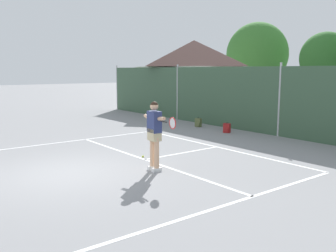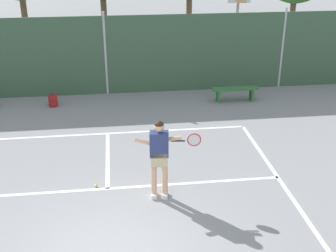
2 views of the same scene
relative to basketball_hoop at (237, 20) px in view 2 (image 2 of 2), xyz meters
name	(u,v)px [view 2 (image 2 of 2)]	position (x,y,z in m)	size (l,w,h in m)	color
court_markings	(107,239)	(-5.11, -9.73, -2.31)	(8.30, 11.10, 0.01)	white
chainlink_fence	(106,56)	(-5.11, -1.37, -0.90)	(26.09, 0.09, 2.96)	#38563D
basketball_hoop	(237,20)	(0.00, 0.00, 0.00)	(0.90, 0.67, 3.55)	#9E9EA3
tennis_player	(160,153)	(-3.94, -8.37, -1.20)	(1.44, 0.30, 1.85)	silver
tennis_ball	(96,186)	(-5.38, -7.79, -2.28)	(0.07, 0.07, 0.07)	#CCE033
backpack_red	(53,101)	(-6.95, -2.43, -2.12)	(0.32, 0.31, 0.46)	maroon
courtside_bench	(235,91)	(-0.69, -2.70, -1.95)	(1.60, 0.36, 0.48)	#336B38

